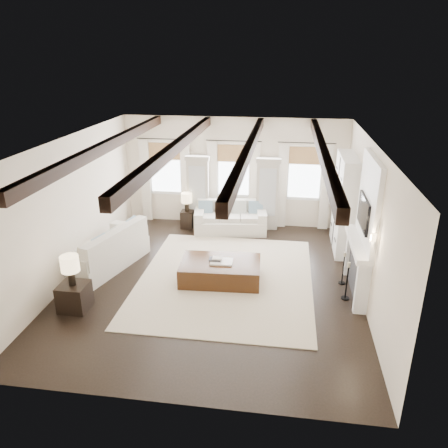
# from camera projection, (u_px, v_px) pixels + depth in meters

# --- Properties ---
(ground) EXTENTS (7.50, 7.50, 0.00)m
(ground) POSITION_uv_depth(u_px,v_px,m) (213.00, 282.00, 9.97)
(ground) COLOR black
(ground) RESTS_ON ground
(room_shell) EXTENTS (6.54, 7.54, 3.22)m
(room_shell) POSITION_uv_depth(u_px,v_px,m) (251.00, 193.00, 10.00)
(room_shell) COLOR #F5E7CE
(room_shell) RESTS_ON ground
(area_rug) EXTENTS (3.93, 4.73, 0.02)m
(area_rug) POSITION_uv_depth(u_px,v_px,m) (226.00, 278.00, 10.10)
(area_rug) COLOR beige
(area_rug) RESTS_ON ground
(sofa_back) EXTENTS (2.15, 1.16, 0.88)m
(sofa_back) POSITION_uv_depth(u_px,v_px,m) (231.00, 219.00, 12.71)
(sofa_back) COLOR silver
(sofa_back) RESTS_ON ground
(sofa_left) EXTENTS (1.67, 2.54, 1.00)m
(sofa_left) POSITION_uv_depth(u_px,v_px,m) (107.00, 252.00, 10.53)
(sofa_left) COLOR silver
(sofa_left) RESTS_ON ground
(ottoman) EXTENTS (1.85, 1.21, 0.47)m
(ottoman) POSITION_uv_depth(u_px,v_px,m) (220.00, 271.00, 9.95)
(ottoman) COLOR black
(ottoman) RESTS_ON ground
(tray) EXTENTS (0.52, 0.40, 0.04)m
(tray) POSITION_uv_depth(u_px,v_px,m) (222.00, 262.00, 9.83)
(tray) COLOR white
(tray) RESTS_ON ottoman
(book_lower) EXTENTS (0.27, 0.21, 0.04)m
(book_lower) POSITION_uv_depth(u_px,v_px,m) (215.00, 259.00, 9.86)
(book_lower) COLOR #262628
(book_lower) RESTS_ON tray
(book_upper) EXTENTS (0.23, 0.18, 0.03)m
(book_upper) POSITION_uv_depth(u_px,v_px,m) (217.00, 258.00, 9.83)
(book_upper) COLOR beige
(book_upper) RESTS_ON book_lower
(side_table_front) EXTENTS (0.56, 0.56, 0.56)m
(side_table_front) POSITION_uv_depth(u_px,v_px,m) (74.00, 297.00, 8.83)
(side_table_front) COLOR black
(side_table_front) RESTS_ON ground
(lamp_front) EXTENTS (0.37, 0.37, 0.63)m
(lamp_front) POSITION_uv_depth(u_px,v_px,m) (70.00, 265.00, 8.57)
(lamp_front) COLOR black
(lamp_front) RESTS_ON side_table_front
(side_table_back) EXTENTS (0.35, 0.35, 0.53)m
(side_table_back) POSITION_uv_depth(u_px,v_px,m) (187.00, 219.00, 12.96)
(side_table_back) COLOR black
(side_table_back) RESTS_ON ground
(lamp_back) EXTENTS (0.32, 0.32, 0.55)m
(lamp_back) POSITION_uv_depth(u_px,v_px,m) (187.00, 199.00, 12.73)
(lamp_back) COLOR black
(lamp_back) RESTS_ON side_table_back
(candlestick_near) EXTENTS (0.17, 0.17, 0.86)m
(candlestick_near) POSITION_uv_depth(u_px,v_px,m) (347.00, 284.00, 9.17)
(candlestick_near) COLOR black
(candlestick_near) RESTS_ON ground
(candlestick_far) EXTENTS (0.16, 0.16, 0.78)m
(candlestick_far) POSITION_uv_depth(u_px,v_px,m) (343.00, 271.00, 9.79)
(candlestick_far) COLOR black
(candlestick_far) RESTS_ON ground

